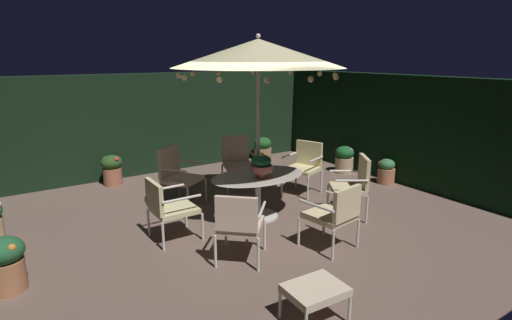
% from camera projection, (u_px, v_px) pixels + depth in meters
% --- Properties ---
extents(ground_plane, '(8.04, 7.30, 0.02)m').
position_uv_depth(ground_plane, '(241.00, 219.00, 6.62)').
color(ground_plane, brown).
extents(hedge_backdrop_rear, '(8.04, 0.30, 2.21)m').
position_uv_depth(hedge_backdrop_rear, '(160.00, 123.00, 9.17)').
color(hedge_backdrop_rear, black).
rests_on(hedge_backdrop_rear, ground_plane).
extents(hedge_backdrop_right, '(0.30, 7.30, 2.21)m').
position_uv_depth(hedge_backdrop_right, '(400.00, 129.00, 8.40)').
color(hedge_backdrop_right, black).
rests_on(hedge_backdrop_right, ground_plane).
extents(patio_dining_table, '(1.63, 1.06, 0.72)m').
position_uv_depth(patio_dining_table, '(258.00, 185.00, 6.57)').
color(patio_dining_table, silver).
rests_on(patio_dining_table, ground_plane).
extents(patio_umbrella, '(2.63, 2.63, 2.90)m').
position_uv_depth(patio_umbrella, '(258.00, 54.00, 6.05)').
color(patio_umbrella, beige).
rests_on(patio_umbrella, ground_plane).
extents(centerpiece_planter, '(0.35, 0.35, 0.40)m').
position_uv_depth(centerpiece_planter, '(261.00, 164.00, 6.34)').
color(centerpiece_planter, '#AD5E40').
rests_on(centerpiece_planter, patio_dining_table).
extents(patio_chair_north, '(0.82, 0.82, 0.95)m').
position_uv_depth(patio_chair_north, '(239.00, 222.00, 5.09)').
color(patio_chair_north, beige).
rests_on(patio_chair_north, ground_plane).
extents(patio_chair_northeast, '(0.67, 0.70, 0.93)m').
position_uv_depth(patio_chair_northeast, '(335.00, 212.00, 5.46)').
color(patio_chair_northeast, silver).
rests_on(patio_chair_northeast, ground_plane).
extents(patio_chair_east, '(0.77, 0.78, 1.02)m').
position_uv_depth(patio_chair_east, '(354.00, 182.00, 6.55)').
color(patio_chair_east, beige).
rests_on(patio_chair_east, ground_plane).
extents(patio_chair_southeast, '(0.75, 0.76, 0.98)m').
position_uv_depth(patio_chair_southeast, '(305.00, 163.00, 7.79)').
color(patio_chair_southeast, silver).
rests_on(patio_chair_southeast, ground_plane).
extents(patio_chair_south, '(0.73, 0.72, 1.04)m').
position_uv_depth(patio_chair_south, '(237.00, 159.00, 8.01)').
color(patio_chair_south, beige).
rests_on(patio_chair_south, ground_plane).
extents(patio_chair_southwest, '(0.85, 0.84, 1.02)m').
position_uv_depth(patio_chair_southwest, '(177.00, 173.00, 7.17)').
color(patio_chair_southwest, silver).
rests_on(patio_chair_southwest, ground_plane).
extents(patio_chair_west, '(0.63, 0.61, 0.91)m').
position_uv_depth(patio_chair_west, '(168.00, 205.00, 5.74)').
color(patio_chair_west, beige).
rests_on(patio_chair_west, ground_plane).
extents(ottoman_footrest, '(0.59, 0.48, 0.39)m').
position_uv_depth(ottoman_footrest, '(315.00, 291.00, 3.99)').
color(ottoman_footrest, beige).
rests_on(ottoman_footrest, ground_plane).
extents(potted_plant_left_far, '(0.44, 0.44, 0.58)m').
position_uv_depth(potted_plant_left_far, '(263.00, 148.00, 10.29)').
color(potted_plant_left_far, olive).
rests_on(potted_plant_left_far, ground_plane).
extents(potted_plant_front_corner, '(0.37, 0.37, 0.52)m').
position_uv_depth(potted_plant_front_corner, '(310.00, 153.00, 9.90)').
color(potted_plant_front_corner, beige).
rests_on(potted_plant_front_corner, ground_plane).
extents(potted_plant_left_near, '(0.43, 0.43, 0.64)m').
position_uv_depth(potted_plant_left_near, '(5.00, 262.00, 4.52)').
color(potted_plant_left_near, '#AB6A46').
rests_on(potted_plant_left_near, ground_plane).
extents(potted_plant_right_far, '(0.42, 0.43, 0.62)m').
position_uv_depth(potted_plant_right_far, '(112.00, 169.00, 8.27)').
color(potted_plant_right_far, '#A66147').
rests_on(potted_plant_right_far, ground_plane).
extents(potted_plant_back_center, '(0.35, 0.35, 0.52)m').
position_uv_depth(potted_plant_back_center, '(386.00, 171.00, 8.39)').
color(potted_plant_back_center, '#A36846').
rests_on(potted_plant_back_center, ground_plane).
extents(potted_plant_back_left, '(0.42, 0.42, 0.60)m').
position_uv_depth(potted_plant_back_left, '(344.00, 159.00, 9.17)').
color(potted_plant_back_left, tan).
rests_on(potted_plant_back_left, ground_plane).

